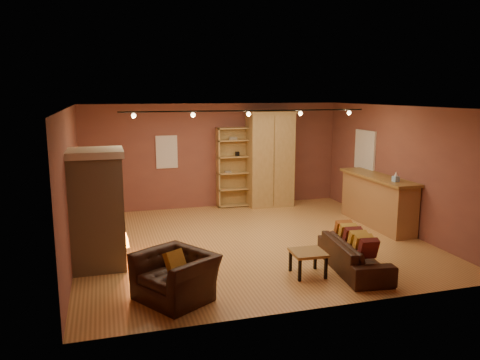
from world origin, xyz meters
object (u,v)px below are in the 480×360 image
object	(u,v)px
bar_counter	(377,200)
coffee_table	(308,255)
fireplace	(98,209)
armchair	(175,269)
loveseat	(354,249)
armoire	(270,159)
bookcase	(233,166)

from	to	relation	value
bar_counter	coffee_table	bearing A→B (deg)	-140.29
fireplace	armchair	distance (m)	2.14
fireplace	coffee_table	bearing A→B (deg)	-22.79
fireplace	loveseat	bearing A→B (deg)	-18.71
armoire	bar_counter	xyz separation A→B (m)	(1.73, -2.61, -0.70)
bar_counter	loveseat	xyz separation A→B (m)	(-1.95, -2.37, -0.22)
loveseat	bookcase	bearing A→B (deg)	15.57
bar_counter	coffee_table	distance (m)	3.68
armchair	coffee_table	distance (m)	2.34
loveseat	armchair	xyz separation A→B (m)	(-3.19, -0.28, 0.10)
armoire	armchair	distance (m)	6.32
armoire	armchair	world-z (taller)	armoire
fireplace	armchair	bearing A→B (deg)	-57.66
fireplace	armoire	size ratio (longest dim) A/B	0.82
armoire	coffee_table	xyz separation A→B (m)	(-1.09, -4.95, -0.94)
bookcase	armchair	xyz separation A→B (m)	(-2.41, -5.47, -0.62)
armoire	bar_counter	world-z (taller)	armoire
bookcase	armchair	size ratio (longest dim) A/B	1.66
fireplace	bookcase	xyz separation A→B (m)	(3.51, 3.74, 0.04)
bookcase	coffee_table	size ratio (longest dim) A/B	3.70
armchair	loveseat	bearing A→B (deg)	62.72
armoire	coffee_table	world-z (taller)	armoire
bookcase	armchair	world-z (taller)	bookcase
bar_counter	coffee_table	size ratio (longest dim) A/B	4.24
bookcase	loveseat	xyz separation A→B (m)	(0.78, -5.19, -0.72)
bookcase	bar_counter	world-z (taller)	bookcase
loveseat	armchair	bearing A→B (deg)	102.10
bookcase	armoire	distance (m)	1.04
fireplace	coffee_table	size ratio (longest dim) A/B	3.62
armoire	coffee_table	bearing A→B (deg)	-102.46
fireplace	bar_counter	size ratio (longest dim) A/B	0.85
bookcase	loveseat	distance (m)	5.30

